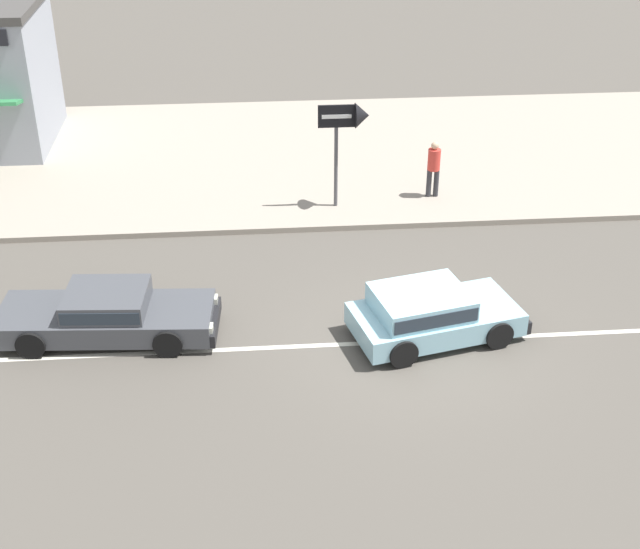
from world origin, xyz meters
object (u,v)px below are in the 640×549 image
Objects in this scene: hatchback_pale_blue_1 at (430,312)px; arrow_signboard at (355,121)px; pedestrian_near_clock at (434,165)px; sedan_dark_grey_0 at (108,313)px.

arrow_signboard is (-0.87, 6.22, 1.93)m from hatchback_pale_blue_1.
arrow_signboard is 1.81× the size of pedestrian_near_clock.
sedan_dark_grey_0 is 10.03m from pedestrian_near_clock.
pedestrian_near_clock reaches higher than hatchback_pale_blue_1.
hatchback_pale_blue_1 is at bearing -82.00° from arrow_signboard.
sedan_dark_grey_0 is 1.21× the size of hatchback_pale_blue_1.
pedestrian_near_clock is (1.34, 6.64, 0.47)m from hatchback_pale_blue_1.
pedestrian_near_clock is at bearing 78.64° from hatchback_pale_blue_1.
arrow_signboard is 2.68m from pedestrian_near_clock.
sedan_dark_grey_0 is 6.67m from hatchback_pale_blue_1.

